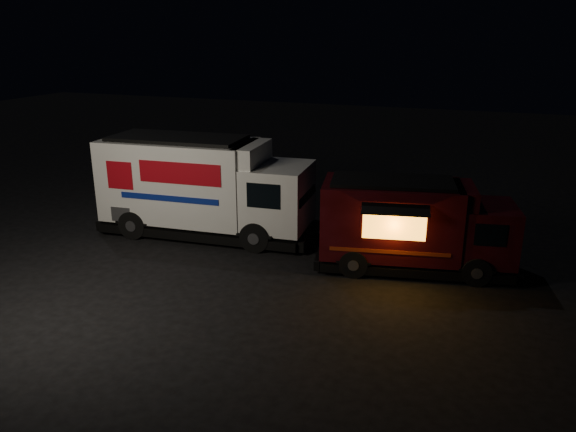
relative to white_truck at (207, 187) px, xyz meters
The scene contains 3 objects.
ground 4.09m from the white_truck, 69.01° to the right, with size 80.00×80.00×0.00m, color black.
white_truck is the anchor object (origin of this frame).
red_truck 7.19m from the white_truck, ahead, with size 5.78×2.13×2.69m, color #3B0A11, non-canonical shape.
Camera 1 is at (7.75, -12.80, 6.74)m, focal length 35.00 mm.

